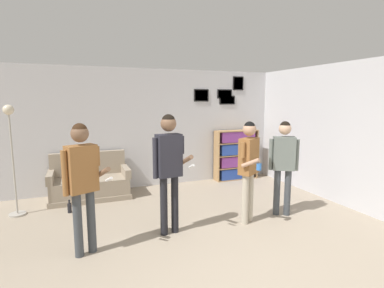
{
  "coord_description": "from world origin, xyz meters",
  "views": [
    {
      "loc": [
        -1.59,
        -2.44,
        2.0
      ],
      "look_at": [
        0.19,
        2.14,
        1.27
      ],
      "focal_mm": 28.0,
      "sensor_mm": 36.0,
      "label": 1
    }
  ],
  "objects_px": {
    "bottle_on_floor": "(70,208)",
    "bookshelf": "(236,155)",
    "floor_lamp": "(12,147)",
    "person_spectator_near_bookshelf": "(284,158)",
    "person_player_foreground_center": "(169,161)",
    "person_player_foreground_left": "(82,175)",
    "person_watcher_holding_cup": "(249,161)",
    "couch": "(90,183)"
  },
  "relations": [
    {
      "from": "person_player_foreground_left",
      "to": "person_watcher_holding_cup",
      "type": "xyz_separation_m",
      "value": [
        2.52,
        0.13,
        -0.04
      ]
    },
    {
      "from": "bookshelf",
      "to": "bottle_on_floor",
      "type": "bearing_deg",
      "value": -166.3
    },
    {
      "from": "person_player_foreground_center",
      "to": "bookshelf",
      "type": "bearing_deg",
      "value": 43.93
    },
    {
      "from": "bookshelf",
      "to": "person_player_foreground_left",
      "type": "xyz_separation_m",
      "value": [
        -3.7,
        -2.6,
        0.44
      ]
    },
    {
      "from": "person_player_foreground_center",
      "to": "person_spectator_near_bookshelf",
      "type": "relative_size",
      "value": 1.09
    },
    {
      "from": "bookshelf",
      "to": "person_spectator_near_bookshelf",
      "type": "bearing_deg",
      "value": -100.53
    },
    {
      "from": "person_watcher_holding_cup",
      "to": "person_spectator_near_bookshelf",
      "type": "height_order",
      "value": "person_watcher_holding_cup"
    },
    {
      "from": "bookshelf",
      "to": "floor_lamp",
      "type": "bearing_deg",
      "value": -171.2
    },
    {
      "from": "person_player_foreground_center",
      "to": "bottle_on_floor",
      "type": "height_order",
      "value": "person_player_foreground_center"
    },
    {
      "from": "couch",
      "to": "bottle_on_floor",
      "type": "relative_size",
      "value": 6.58
    },
    {
      "from": "person_player_foreground_left",
      "to": "person_spectator_near_bookshelf",
      "type": "bearing_deg",
      "value": 3.33
    },
    {
      "from": "couch",
      "to": "bottle_on_floor",
      "type": "bearing_deg",
      "value": -117.16
    },
    {
      "from": "couch",
      "to": "person_spectator_near_bookshelf",
      "type": "bearing_deg",
      "value": -35.68
    },
    {
      "from": "bookshelf",
      "to": "person_player_foreground_left",
      "type": "relative_size",
      "value": 0.73
    },
    {
      "from": "couch",
      "to": "person_player_foreground_left",
      "type": "distance_m",
      "value": 2.53
    },
    {
      "from": "person_player_foreground_center",
      "to": "bottle_on_floor",
      "type": "bearing_deg",
      "value": 134.53
    },
    {
      "from": "bookshelf",
      "to": "person_spectator_near_bookshelf",
      "type": "distance_m",
      "value": 2.48
    },
    {
      "from": "person_player_foreground_left",
      "to": "person_player_foreground_center",
      "type": "xyz_separation_m",
      "value": [
        1.2,
        0.19,
        0.06
      ]
    },
    {
      "from": "couch",
      "to": "floor_lamp",
      "type": "height_order",
      "value": "floor_lamp"
    },
    {
      "from": "bookshelf",
      "to": "person_watcher_holding_cup",
      "type": "height_order",
      "value": "person_watcher_holding_cup"
    },
    {
      "from": "bookshelf",
      "to": "person_spectator_near_bookshelf",
      "type": "height_order",
      "value": "person_spectator_near_bookshelf"
    },
    {
      "from": "person_player_foreground_center",
      "to": "person_watcher_holding_cup",
      "type": "distance_m",
      "value": 1.33
    },
    {
      "from": "floor_lamp",
      "to": "person_watcher_holding_cup",
      "type": "xyz_separation_m",
      "value": [
        3.6,
        -1.72,
        -0.18
      ]
    },
    {
      "from": "person_player_foreground_left",
      "to": "person_player_foreground_center",
      "type": "bearing_deg",
      "value": 9.11
    },
    {
      "from": "floor_lamp",
      "to": "person_watcher_holding_cup",
      "type": "height_order",
      "value": "floor_lamp"
    },
    {
      "from": "couch",
      "to": "bookshelf",
      "type": "bearing_deg",
      "value": 3.15
    },
    {
      "from": "floor_lamp",
      "to": "bookshelf",
      "type": "bearing_deg",
      "value": 8.8
    },
    {
      "from": "person_spectator_near_bookshelf",
      "to": "bottle_on_floor",
      "type": "distance_m",
      "value": 3.87
    },
    {
      "from": "floor_lamp",
      "to": "bottle_on_floor",
      "type": "distance_m",
      "value": 1.41
    },
    {
      "from": "person_watcher_holding_cup",
      "to": "person_spectator_near_bookshelf",
      "type": "bearing_deg",
      "value": 4.32
    },
    {
      "from": "bottle_on_floor",
      "to": "bookshelf",
      "type": "bearing_deg",
      "value": 13.7
    },
    {
      "from": "person_spectator_near_bookshelf",
      "to": "person_watcher_holding_cup",
      "type": "bearing_deg",
      "value": -175.68
    },
    {
      "from": "person_player_foreground_left",
      "to": "couch",
      "type": "bearing_deg",
      "value": 86.01
    },
    {
      "from": "person_player_foreground_center",
      "to": "bottle_on_floor",
      "type": "xyz_separation_m",
      "value": [
        -1.42,
        1.45,
        -1.03
      ]
    },
    {
      "from": "floor_lamp",
      "to": "person_watcher_holding_cup",
      "type": "relative_size",
      "value": 1.16
    },
    {
      "from": "person_player_foreground_center",
      "to": "couch",
      "type": "bearing_deg",
      "value": 115.08
    },
    {
      "from": "bookshelf",
      "to": "person_player_foreground_left",
      "type": "distance_m",
      "value": 4.54
    },
    {
      "from": "person_player_foreground_center",
      "to": "person_spectator_near_bookshelf",
      "type": "xyz_separation_m",
      "value": [
        2.05,
        -0.0,
        -0.12
      ]
    },
    {
      "from": "couch",
      "to": "person_player_foreground_center",
      "type": "distance_m",
      "value": 2.57
    },
    {
      "from": "bookshelf",
      "to": "person_watcher_holding_cup",
      "type": "bearing_deg",
      "value": -115.52
    },
    {
      "from": "bookshelf",
      "to": "person_player_foreground_left",
      "type": "height_order",
      "value": "person_player_foreground_left"
    },
    {
      "from": "floor_lamp",
      "to": "person_player_foreground_left",
      "type": "bearing_deg",
      "value": -59.95
    }
  ]
}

